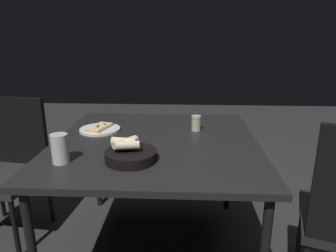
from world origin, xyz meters
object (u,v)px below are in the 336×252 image
bread_basket (130,154)px  chair_far (9,160)px  pizza_plate (100,129)px  beer_glass (60,150)px  dining_table (156,149)px  pepper_shaker (196,124)px

bread_basket → chair_far: chair_far is taller
bread_basket → chair_far: bearing=61.7°
pizza_plate → bread_basket: (-0.43, -0.26, 0.02)m
bread_basket → beer_glass: size_ratio=1.78×
dining_table → pepper_shaker: pepper_shaker is taller
bread_basket → beer_glass: 0.31m
pizza_plate → pepper_shaker: (0.03, -0.57, 0.03)m
bread_basket → pepper_shaker: (0.46, -0.32, 0.01)m
pepper_shaker → dining_table: bearing=129.2°
dining_table → pizza_plate: size_ratio=4.70×
dining_table → beer_glass: beer_glass is taller
dining_table → chair_far: (0.19, 0.96, -0.17)m
dining_table → chair_far: 1.00m
dining_table → bread_basket: bearing=162.1°
dining_table → chair_far: chair_far is taller
pepper_shaker → chair_far: 1.22m
beer_glass → pizza_plate: bearing=-6.0°
bread_basket → pizza_plate: bearing=30.7°
pizza_plate → beer_glass: bearing=174.0°
pizza_plate → bread_basket: bread_basket is taller
beer_glass → pepper_shaker: size_ratio=1.46×
pizza_plate → chair_far: bearing=86.5°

